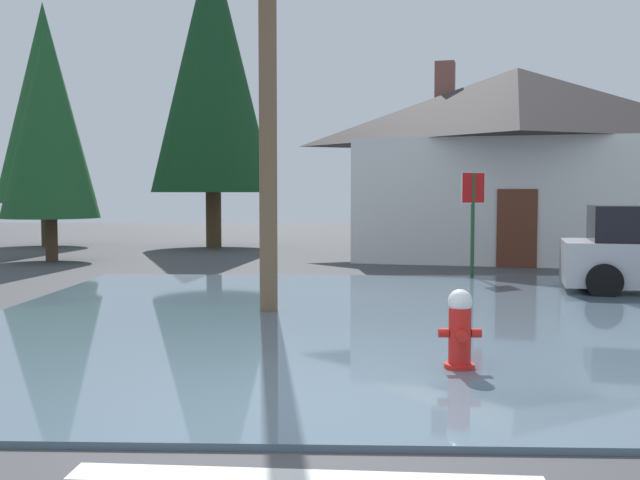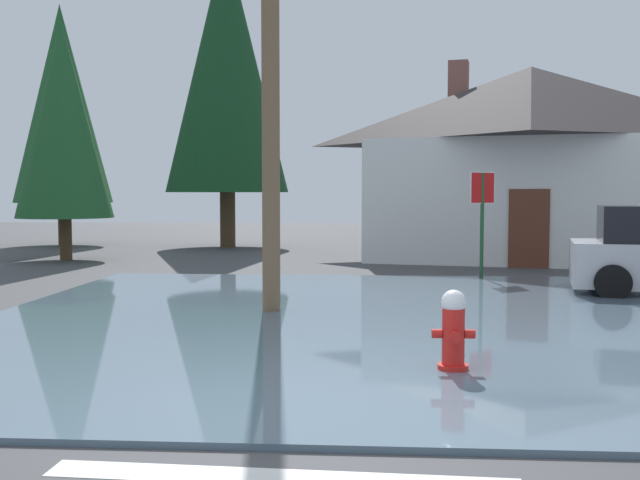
% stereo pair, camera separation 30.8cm
% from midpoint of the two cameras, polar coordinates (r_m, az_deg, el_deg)
% --- Properties ---
extents(ground_plane, '(80.00, 80.00, 0.10)m').
position_cam_midpoint_polar(ground_plane, '(6.58, -0.68, -13.53)').
color(ground_plane, '#424244').
extents(flood_puddle, '(12.42, 11.10, 0.06)m').
position_cam_midpoint_polar(flood_puddle, '(10.95, 7.13, -6.17)').
color(flood_puddle, slate).
rests_on(flood_puddle, ground).
extents(lane_stop_bar, '(3.20, 0.44, 0.01)m').
position_cam_midpoint_polar(lane_stop_bar, '(5.11, -1.31, -18.03)').
color(lane_stop_bar, silver).
rests_on(lane_stop_bar, ground).
extents(fire_hydrant, '(0.45, 0.38, 0.89)m').
position_cam_midpoint_polar(fire_hydrant, '(7.82, 11.49, -7.13)').
color(fire_hydrant, red).
rests_on(fire_hydrant, ground).
extents(utility_pole, '(1.60, 0.28, 7.61)m').
position_cam_midpoint_polar(utility_pole, '(11.59, -3.11, 14.01)').
color(utility_pole, brown).
rests_on(utility_pole, ground).
extents(stop_sign_far, '(0.58, 0.40, 2.36)m').
position_cam_midpoint_polar(stop_sign_far, '(16.26, 13.08, 2.79)').
color(stop_sign_far, '#1E4C28').
rests_on(stop_sign_far, ground).
extents(house, '(10.47, 8.21, 5.97)m').
position_cam_midpoint_polar(house, '(22.19, 16.42, 6.06)').
color(house, silver).
rests_on(house, ground).
extents(pine_tree_mid_left, '(4.29, 4.29, 10.71)m').
position_cam_midpoint_polar(pine_tree_mid_left, '(26.22, -6.97, 13.33)').
color(pine_tree_mid_left, '#4C3823').
rests_on(pine_tree_mid_left, ground).
extents(pine_tree_short_left, '(2.68, 2.68, 6.69)m').
position_cam_midpoint_polar(pine_tree_short_left, '(21.82, -19.02, 8.84)').
color(pine_tree_short_left, '#4C3823').
rests_on(pine_tree_short_left, ground).
extents(pine_tree_far_center, '(3.46, 3.46, 8.64)m').
position_cam_midpoint_polar(pine_tree_far_center, '(28.22, -19.22, 9.96)').
color(pine_tree_far_center, '#4C3823').
rests_on(pine_tree_far_center, ground).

